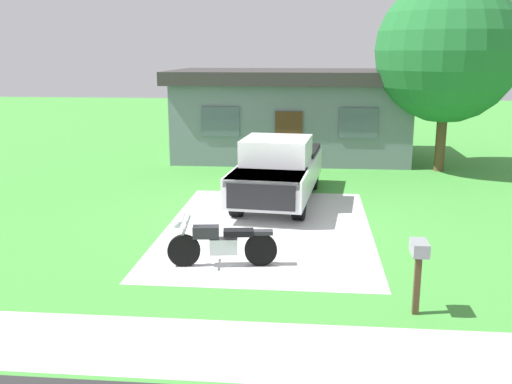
% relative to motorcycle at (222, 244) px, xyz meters
% --- Properties ---
extents(ground_plane, '(80.00, 80.00, 0.00)m').
position_rel_motorcycle_xyz_m(ground_plane, '(0.74, 2.63, -0.47)').
color(ground_plane, green).
extents(driveway_pad, '(5.00, 7.59, 0.01)m').
position_rel_motorcycle_xyz_m(driveway_pad, '(0.74, 2.63, -0.47)').
color(driveway_pad, '#B9B9B9').
rests_on(driveway_pad, ground).
extents(sidewalk_strip, '(36.00, 1.80, 0.01)m').
position_rel_motorcycle_xyz_m(sidewalk_strip, '(0.74, -3.37, -0.47)').
color(sidewalk_strip, beige).
rests_on(sidewalk_strip, ground).
extents(motorcycle, '(2.21, 0.70, 1.09)m').
position_rel_motorcycle_xyz_m(motorcycle, '(0.00, 0.00, 0.00)').
color(motorcycle, black).
rests_on(motorcycle, ground).
extents(pickup_truck, '(2.54, 5.79, 1.90)m').
position_rel_motorcycle_xyz_m(pickup_truck, '(0.84, 5.45, 0.48)').
color(pickup_truck, black).
rests_on(pickup_truck, ground).
extents(mailbox, '(0.26, 0.48, 1.26)m').
position_rel_motorcycle_xyz_m(mailbox, '(3.53, -1.91, 0.51)').
color(mailbox, '#4C3823').
rests_on(mailbox, ground).
extents(shade_tree, '(5.01, 5.01, 6.76)m').
position_rel_motorcycle_xyz_m(shade_tree, '(6.40, 10.37, 3.78)').
color(shade_tree, brown).
rests_on(shade_tree, ground).
extents(neighbor_house, '(9.60, 5.60, 3.50)m').
position_rel_motorcycle_xyz_m(neighbor_house, '(0.93, 12.85, 1.32)').
color(neighbor_house, slate).
rests_on(neighbor_house, ground).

